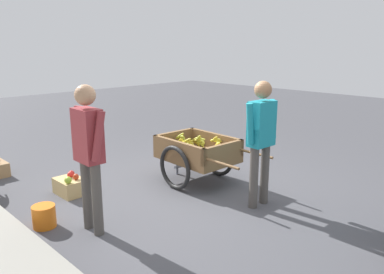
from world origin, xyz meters
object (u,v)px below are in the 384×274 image
(vendor_person, at_px, (261,133))
(bystander_person, at_px, (89,146))
(apple_crate, at_px, (70,186))
(plastic_bucket, at_px, (44,216))
(fruit_cart, at_px, (197,154))

(vendor_person, distance_m, bystander_person, 2.07)
(apple_crate, xyz_separation_m, bystander_person, (-1.17, 0.33, 0.85))
(vendor_person, relative_size, plastic_bucket, 6.19)
(plastic_bucket, bearing_deg, apple_crate, -44.43)
(vendor_person, bearing_deg, fruit_cart, -2.55)
(apple_crate, bearing_deg, vendor_person, -142.98)
(apple_crate, height_order, bystander_person, bystander_person)
(fruit_cart, xyz_separation_m, bystander_person, (-0.28, 1.93, 0.53))
(fruit_cart, height_order, apple_crate, fruit_cart)
(fruit_cart, bearing_deg, vendor_person, 177.45)
(fruit_cart, distance_m, vendor_person, 1.27)
(fruit_cart, distance_m, bystander_person, 2.02)
(vendor_person, bearing_deg, bystander_person, 65.01)
(apple_crate, relative_size, bystander_person, 0.27)
(fruit_cart, xyz_separation_m, apple_crate, (0.89, 1.59, -0.32))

